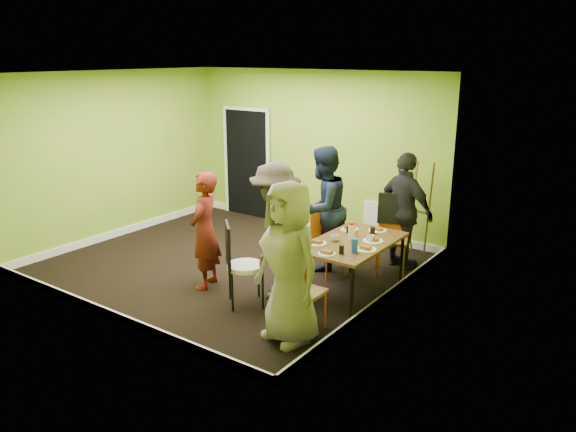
% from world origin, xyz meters
% --- Properties ---
extents(ground, '(5.00, 5.00, 0.00)m').
position_xyz_m(ground, '(0.00, 0.00, 0.00)').
color(ground, black).
rests_on(ground, ground).
extents(room_walls, '(5.04, 4.54, 2.82)m').
position_xyz_m(room_walls, '(-0.02, 0.04, 0.99)').
color(room_walls, '#78A52A').
rests_on(room_walls, ground).
extents(dining_table, '(0.90, 1.50, 0.75)m').
position_xyz_m(dining_table, '(2.03, 0.04, 0.70)').
color(dining_table, black).
rests_on(dining_table, ground).
extents(chair_left_far, '(0.54, 0.54, 1.00)m').
position_xyz_m(chair_left_far, '(1.34, 0.53, 0.56)').
color(chair_left_far, orange).
rests_on(chair_left_far, ground).
extents(chair_left_near, '(0.49, 0.49, 0.92)m').
position_xyz_m(chair_left_near, '(1.36, -0.40, 0.52)').
color(chair_left_near, orange).
rests_on(chair_left_near, ground).
extents(chair_back_end, '(0.62, 0.67, 1.12)m').
position_xyz_m(chair_back_end, '(2.04, 1.22, 0.79)').
color(chair_back_end, orange).
rests_on(chair_back_end, ground).
extents(chair_front_end, '(0.41, 0.42, 1.00)m').
position_xyz_m(chair_front_end, '(2.06, -1.20, 0.56)').
color(chair_front_end, orange).
rests_on(chair_front_end, ground).
extents(chair_bentwood, '(0.59, 0.59, 1.07)m').
position_xyz_m(chair_bentwood, '(1.03, -1.02, 0.59)').
color(chair_bentwood, black).
rests_on(chair_bentwood, ground).
extents(easel, '(0.61, 0.58, 1.53)m').
position_xyz_m(easel, '(2.07, 1.92, 0.76)').
color(easel, brown).
rests_on(easel, ground).
extents(plate_near_left, '(0.25, 0.25, 0.01)m').
position_xyz_m(plate_near_left, '(1.77, 0.43, 0.76)').
color(plate_near_left, white).
rests_on(plate_near_left, dining_table).
extents(plate_near_right, '(0.26, 0.26, 0.01)m').
position_xyz_m(plate_near_right, '(1.71, -0.32, 0.76)').
color(plate_near_right, white).
rests_on(plate_near_right, dining_table).
extents(plate_far_back, '(0.25, 0.25, 0.01)m').
position_xyz_m(plate_far_back, '(2.09, 0.61, 0.76)').
color(plate_far_back, white).
rests_on(plate_far_back, dining_table).
extents(plate_far_front, '(0.22, 0.22, 0.01)m').
position_xyz_m(plate_far_front, '(2.02, -0.57, 0.76)').
color(plate_far_front, white).
rests_on(plate_far_front, dining_table).
extents(plate_wall_back, '(0.26, 0.26, 0.01)m').
position_xyz_m(plate_wall_back, '(2.25, 0.17, 0.76)').
color(plate_wall_back, white).
rests_on(plate_wall_back, dining_table).
extents(plate_wall_front, '(0.27, 0.27, 0.01)m').
position_xyz_m(plate_wall_front, '(2.32, -0.17, 0.76)').
color(plate_wall_front, white).
rests_on(plate_wall_front, dining_table).
extents(thermos, '(0.08, 0.08, 0.20)m').
position_xyz_m(thermos, '(1.99, 0.07, 0.85)').
color(thermos, white).
rests_on(thermos, dining_table).
extents(blue_bottle, '(0.08, 0.08, 0.18)m').
position_xyz_m(blue_bottle, '(2.27, -0.35, 0.84)').
color(blue_bottle, '#1843B8').
rests_on(blue_bottle, dining_table).
extents(orange_bottle, '(0.04, 0.04, 0.09)m').
position_xyz_m(orange_bottle, '(1.99, 0.23, 0.79)').
color(orange_bottle, orange).
rests_on(orange_bottle, dining_table).
extents(glass_mid, '(0.06, 0.06, 0.10)m').
position_xyz_m(glass_mid, '(1.82, 0.29, 0.80)').
color(glass_mid, black).
rests_on(glass_mid, dining_table).
extents(glass_back, '(0.07, 0.07, 0.10)m').
position_xyz_m(glass_back, '(2.10, 0.45, 0.80)').
color(glass_back, black).
rests_on(glass_back, dining_table).
extents(glass_front, '(0.06, 0.06, 0.11)m').
position_xyz_m(glass_front, '(2.16, -0.46, 0.80)').
color(glass_front, black).
rests_on(glass_front, dining_table).
extents(cup_a, '(0.11, 0.11, 0.09)m').
position_xyz_m(cup_a, '(1.85, -0.10, 0.79)').
color(cup_a, white).
rests_on(cup_a, dining_table).
extents(cup_b, '(0.09, 0.09, 0.09)m').
position_xyz_m(cup_b, '(2.23, 0.15, 0.79)').
color(cup_b, white).
rests_on(cup_b, dining_table).
extents(person_standing, '(0.56, 0.68, 1.59)m').
position_xyz_m(person_standing, '(0.28, -0.84, 0.79)').
color(person_standing, '#601810').
rests_on(person_standing, ground).
extents(person_left_far, '(0.75, 0.93, 1.81)m').
position_xyz_m(person_left_far, '(1.18, 0.67, 0.90)').
color(person_left_far, '#141E32').
rests_on(person_left_far, ground).
extents(person_left_near, '(1.07, 1.31, 1.77)m').
position_xyz_m(person_left_near, '(1.22, -0.52, 0.88)').
color(person_left_near, '#312720').
rests_on(person_left_near, ground).
extents(person_back_end, '(1.09, 0.73, 1.72)m').
position_xyz_m(person_back_end, '(2.14, 1.38, 0.86)').
color(person_back_end, black).
rests_on(person_back_end, ground).
extents(person_front_end, '(0.99, 0.77, 1.80)m').
position_xyz_m(person_front_end, '(2.05, -1.39, 0.90)').
color(person_front_end, gray).
rests_on(person_front_end, ground).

